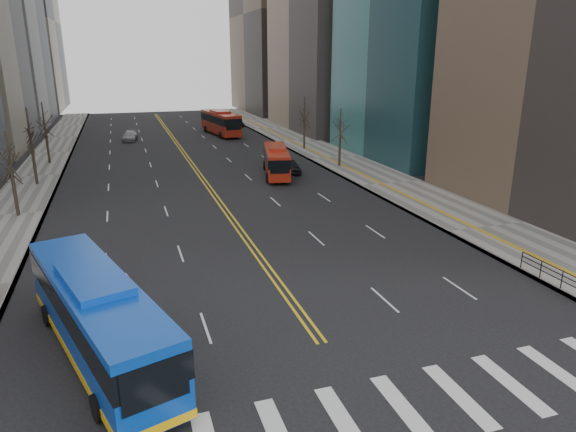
{
  "coord_description": "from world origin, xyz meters",
  "views": [
    {
      "loc": [
        -7.64,
        -13.6,
        12.19
      ],
      "look_at": [
        0.28,
        10.78,
        4.2
      ],
      "focal_mm": 32.0,
      "sensor_mm": 36.0,
      "label": 1
    }
  ],
  "objects": [
    {
      "name": "car_dark_far",
      "position": [
        12.3,
        78.47,
        0.66
      ],
      "size": [
        2.38,
        4.84,
        1.32
      ],
      "primitive_type": "imported",
      "rotation": [
        0.0,
        0.0,
        0.04
      ],
      "color": "black",
      "rests_on": "ground"
    },
    {
      "name": "car_white",
      "position": [
        -8.56,
        11.61,
        0.66
      ],
      "size": [
        2.08,
        4.18,
        1.32
      ],
      "primitive_type": "imported",
      "rotation": [
        0.0,
        0.0,
        0.18
      ],
      "color": "silver",
      "rests_on": "ground"
    },
    {
      "name": "centerline",
      "position": [
        0.0,
        55.0,
        0.01
      ],
      "size": [
        0.55,
        100.0,
        0.01
      ],
      "color": "gold",
      "rests_on": "ground"
    },
    {
      "name": "blue_bus",
      "position": [
        -9.26,
        7.07,
        1.95
      ],
      "size": [
        6.45,
        13.05,
        3.71
      ],
      "color": "#0B3AA5",
      "rests_on": "ground"
    },
    {
      "name": "car_silver",
      "position": [
        -6.42,
        67.4,
        0.69
      ],
      "size": [
        2.63,
        5.02,
        1.39
      ],
      "primitive_type": "imported",
      "rotation": [
        0.0,
        0.0,
        -0.15
      ],
      "color": "gray",
      "rests_on": "ground"
    },
    {
      "name": "red_bus_far",
      "position": [
        7.85,
        69.46,
        2.15
      ],
      "size": [
        4.48,
        12.59,
        3.88
      ],
      "color": "#AA2312",
      "rests_on": "ground"
    },
    {
      "name": "street_trees",
      "position": [
        -7.18,
        34.55,
        4.87
      ],
      "size": [
        35.2,
        47.2,
        7.6
      ],
      "color": "#31251E",
      "rests_on": "ground"
    },
    {
      "name": "crosswalk",
      "position": [
        0.0,
        0.0,
        0.01
      ],
      "size": [
        26.7,
        4.0,
        0.01
      ],
      "color": "silver",
      "rests_on": "ground"
    },
    {
      "name": "red_bus_near",
      "position": [
        7.81,
        37.95,
        1.77
      ],
      "size": [
        4.44,
        10.13,
        3.16
      ],
      "color": "#AA2312",
      "rests_on": "ground"
    },
    {
      "name": "sidewalk_left",
      "position": [
        -16.5,
        45.0,
        0.07
      ],
      "size": [
        5.0,
        130.0,
        0.15
      ],
      "primitive_type": "cube",
      "color": "slate",
      "rests_on": "ground"
    },
    {
      "name": "ground",
      "position": [
        0.0,
        0.0,
        0.0
      ],
      "size": [
        220.0,
        220.0,
        0.0
      ],
      "primitive_type": "plane",
      "color": "black"
    },
    {
      "name": "pedestrian_railing",
      "position": [
        14.3,
        6.0,
        0.82
      ],
      "size": [
        0.06,
        6.06,
        1.02
      ],
      "color": "black",
      "rests_on": "sidewalk_right"
    },
    {
      "name": "car_dark_mid",
      "position": [
        9.6,
        38.62,
        0.72
      ],
      "size": [
        2.04,
        4.37,
        1.45
      ],
      "primitive_type": "imported",
      "rotation": [
        0.0,
        0.0,
        -0.08
      ],
      "color": "black",
      "rests_on": "ground"
    },
    {
      "name": "sidewalk_right",
      "position": [
        17.5,
        45.0,
        0.07
      ],
      "size": [
        7.0,
        130.0,
        0.15
      ],
      "primitive_type": "cube",
      "color": "slate",
      "rests_on": "ground"
    }
  ]
}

